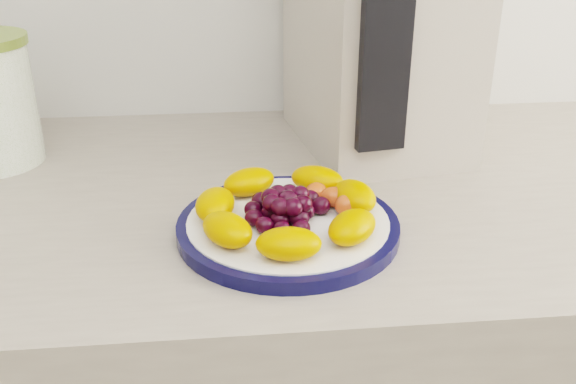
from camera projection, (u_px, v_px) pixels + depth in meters
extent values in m
cylinder|color=#0A0C34|center=(288.00, 227.00, 0.70)|extent=(0.24, 0.24, 0.01)
cylinder|color=white|center=(288.00, 226.00, 0.70)|extent=(0.22, 0.22, 0.02)
cube|color=#B3A89A|center=(378.00, 22.00, 0.88)|extent=(0.24, 0.31, 0.35)
cube|color=black|center=(385.00, 43.00, 0.74)|extent=(0.06, 0.03, 0.26)
ellipsoid|color=#CF7300|center=(355.00, 196.00, 0.71)|extent=(0.06, 0.07, 0.03)
ellipsoid|color=#CF7300|center=(317.00, 180.00, 0.75)|extent=(0.08, 0.07, 0.03)
ellipsoid|color=#CF7300|center=(249.00, 182.00, 0.75)|extent=(0.08, 0.07, 0.03)
ellipsoid|color=#CF7300|center=(215.00, 205.00, 0.69)|extent=(0.05, 0.07, 0.03)
ellipsoid|color=#CF7300|center=(227.00, 229.00, 0.64)|extent=(0.07, 0.08, 0.03)
ellipsoid|color=#CF7300|center=(289.00, 244.00, 0.62)|extent=(0.07, 0.05, 0.03)
ellipsoid|color=#CF7300|center=(352.00, 227.00, 0.65)|extent=(0.07, 0.08, 0.03)
ellipsoid|color=black|center=(288.00, 211.00, 0.69)|extent=(0.02, 0.02, 0.02)
ellipsoid|color=black|center=(306.00, 211.00, 0.69)|extent=(0.02, 0.02, 0.02)
ellipsoid|color=black|center=(295.00, 205.00, 0.71)|extent=(0.02, 0.02, 0.02)
ellipsoid|color=black|center=(278.00, 205.00, 0.70)|extent=(0.02, 0.02, 0.02)
ellipsoid|color=black|center=(270.00, 213.00, 0.69)|extent=(0.02, 0.02, 0.02)
ellipsoid|color=black|center=(280.00, 219.00, 0.67)|extent=(0.02, 0.02, 0.02)
ellipsoid|color=black|center=(299.00, 218.00, 0.68)|extent=(0.02, 0.02, 0.02)
ellipsoid|color=black|center=(321.00, 206.00, 0.70)|extent=(0.02, 0.02, 0.02)
ellipsoid|color=black|center=(310.00, 199.00, 0.72)|extent=(0.02, 0.02, 0.02)
ellipsoid|color=black|center=(294.00, 197.00, 0.72)|extent=(0.02, 0.02, 0.02)
ellipsoid|color=black|center=(276.00, 198.00, 0.72)|extent=(0.02, 0.02, 0.02)
ellipsoid|color=black|center=(261.00, 201.00, 0.71)|extent=(0.02, 0.02, 0.02)
ellipsoid|color=black|center=(253.00, 209.00, 0.70)|extent=(0.02, 0.02, 0.02)
ellipsoid|color=black|center=(254.00, 218.00, 0.68)|extent=(0.02, 0.02, 0.02)
ellipsoid|color=black|center=(264.00, 225.00, 0.66)|extent=(0.02, 0.02, 0.02)
ellipsoid|color=black|center=(282.00, 229.00, 0.66)|extent=(0.02, 0.02, 0.02)
ellipsoid|color=black|center=(301.00, 228.00, 0.66)|extent=(0.02, 0.02, 0.02)
ellipsoid|color=black|center=(288.00, 200.00, 0.68)|extent=(0.02, 0.02, 0.02)
ellipsoid|color=black|center=(300.00, 194.00, 0.70)|extent=(0.02, 0.02, 0.02)
ellipsoid|color=black|center=(289.00, 192.00, 0.70)|extent=(0.02, 0.02, 0.02)
ellipsoid|color=black|center=(278.00, 194.00, 0.70)|extent=(0.02, 0.02, 0.02)
ellipsoid|color=black|center=(271.00, 198.00, 0.69)|extent=(0.02, 0.02, 0.02)
ellipsoid|color=black|center=(272.00, 203.00, 0.68)|extent=(0.02, 0.02, 0.02)
ellipsoid|color=black|center=(281.00, 207.00, 0.67)|extent=(0.02, 0.02, 0.02)
ellipsoid|color=black|center=(293.00, 207.00, 0.67)|extent=(0.02, 0.02, 0.02)
ellipsoid|color=black|center=(303.00, 204.00, 0.67)|extent=(0.02, 0.02, 0.02)
ellipsoid|color=#DD461F|center=(334.00, 197.00, 0.72)|extent=(0.03, 0.03, 0.02)
ellipsoid|color=#DD461F|center=(354.00, 194.00, 0.73)|extent=(0.04, 0.03, 0.02)
ellipsoid|color=#DD461F|center=(347.00, 205.00, 0.70)|extent=(0.04, 0.04, 0.02)
ellipsoid|color=#DD461F|center=(316.00, 193.00, 0.73)|extent=(0.04, 0.04, 0.02)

